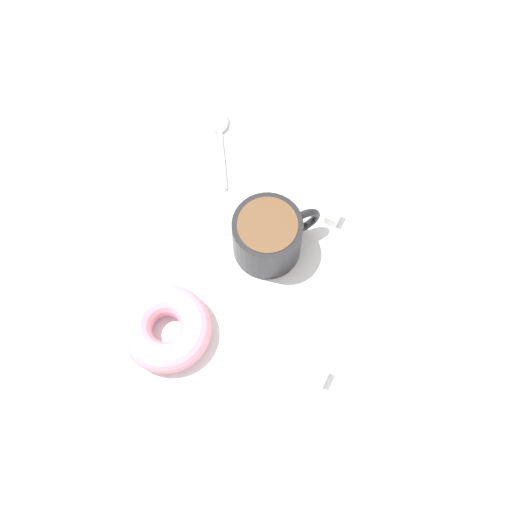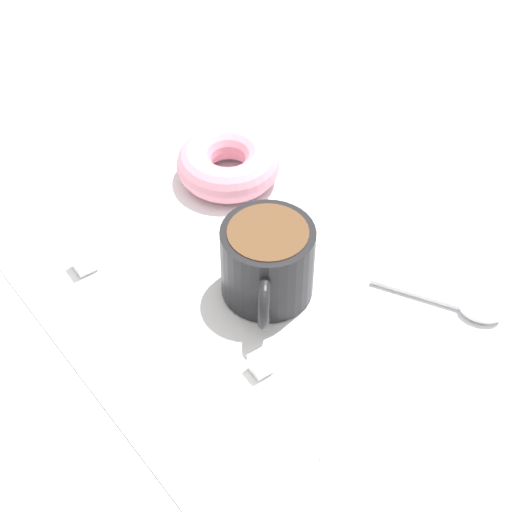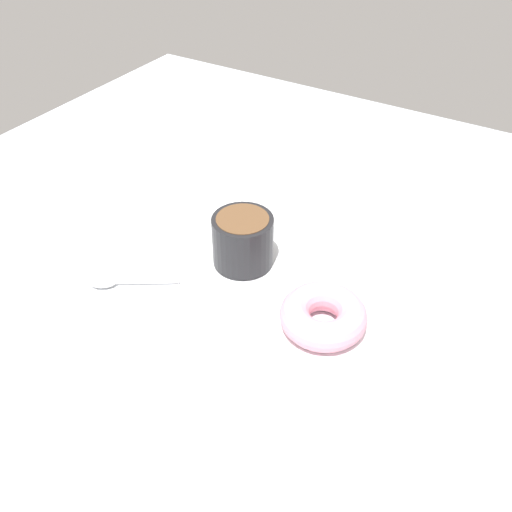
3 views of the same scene
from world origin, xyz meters
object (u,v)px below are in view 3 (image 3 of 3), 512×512
sugar_cube_extra (223,220)px  donut (323,316)px  spoon (114,282)px  sugar_cube (358,236)px  coffee_cup (242,239)px

sugar_cube_extra → donut: bearing=63.0°
spoon → sugar_cube_extra: size_ratio=6.44×
spoon → sugar_cube_extra: bearing=165.3°
spoon → sugar_cube: bearing=136.8°
sugar_cube_extra → sugar_cube: bearing=109.8°
sugar_cube → coffee_cup: bearing=-44.0°
donut → sugar_cube_extra: (-10.73, -21.08, -0.94)cm
coffee_cup → donut: 15.49cm
donut → sugar_cube_extra: donut is taller
donut → coffee_cup: bearing=-110.7°
coffee_cup → sugar_cube: bearing=136.0°
coffee_cup → sugar_cube: 16.61cm
spoon → coffee_cup: bearing=137.6°
coffee_cup → sugar_cube_extra: size_ratio=5.90×
coffee_cup → donut: coffee_cup is taller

